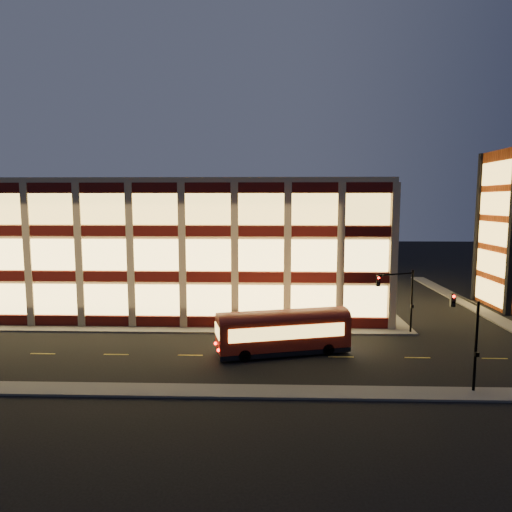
{
  "coord_description": "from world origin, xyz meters",
  "views": [
    {
      "loc": [
        10.37,
        -41.06,
        12.25
      ],
      "look_at": [
        8.83,
        8.0,
        6.35
      ],
      "focal_mm": 32.0,
      "sensor_mm": 36.0,
      "label": 1
    }
  ],
  "objects": [
    {
      "name": "sidewalk_tower_west",
      "position": [
        34.0,
        17.0,
        0.07
      ],
      "size": [
        2.0,
        30.0,
        0.15
      ],
      "primitive_type": "cube",
      "color": "#514F4C",
      "rests_on": "ground"
    },
    {
      "name": "traffic_signal_near",
      "position": [
        23.5,
        -11.03,
        4.13
      ],
      "size": [
        0.32,
        4.45,
        6.0
      ],
      "color": "black",
      "rests_on": "ground"
    },
    {
      "name": "traffic_signal_far",
      "position": [
        22.21,
        0.24,
        4.11
      ],
      "size": [
        3.79,
        1.87,
        6.0
      ],
      "color": "black",
      "rests_on": "ground"
    },
    {
      "name": "office_building",
      "position": [
        -2.91,
        16.91,
        7.25
      ],
      "size": [
        50.45,
        30.45,
        14.5
      ],
      "color": "tan",
      "rests_on": "ground"
    },
    {
      "name": "trolley_bus",
      "position": [
        11.42,
        -5.33,
        2.0
      ],
      "size": [
        10.95,
        5.23,
        3.6
      ],
      "rotation": [
        0.0,
        0.0,
        0.25
      ],
      "color": "maroon",
      "rests_on": "ground"
    },
    {
      "name": "sidewalk_office_south",
      "position": [
        -3.0,
        1.0,
        0.07
      ],
      "size": [
        54.0,
        2.0,
        0.15
      ],
      "primitive_type": "cube",
      "color": "#514F4C",
      "rests_on": "ground"
    },
    {
      "name": "sidewalk_near",
      "position": [
        0.0,
        -13.0,
        0.07
      ],
      "size": [
        100.0,
        2.0,
        0.15
      ],
      "primitive_type": "cube",
      "color": "#514F4C",
      "rests_on": "ground"
    },
    {
      "name": "ground",
      "position": [
        0.0,
        0.0,
        0.0
      ],
      "size": [
        200.0,
        200.0,
        0.0
      ],
      "primitive_type": "plane",
      "color": "black",
      "rests_on": "ground"
    },
    {
      "name": "sidewalk_office_east",
      "position": [
        23.0,
        17.0,
        0.07
      ],
      "size": [
        2.0,
        30.0,
        0.15
      ],
      "primitive_type": "cube",
      "color": "#514F4C",
      "rests_on": "ground"
    }
  ]
}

